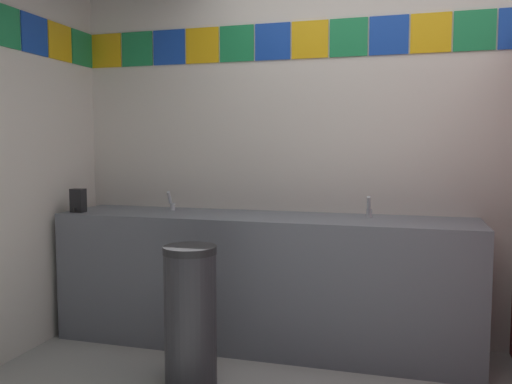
% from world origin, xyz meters
% --- Properties ---
extents(wall_back, '(4.34, 0.09, 2.65)m').
position_xyz_m(wall_back, '(-0.00, 1.45, 1.33)').
color(wall_back, silver).
rests_on(wall_back, ground_plane).
extents(vanity_counter, '(2.70, 0.56, 0.86)m').
position_xyz_m(vanity_counter, '(-0.77, 1.13, 0.44)').
color(vanity_counter, slate).
rests_on(vanity_counter, ground_plane).
extents(faucet_left, '(0.04, 0.10, 0.14)m').
position_xyz_m(faucet_left, '(-1.44, 1.22, 0.91)').
color(faucet_left, silver).
rests_on(faucet_left, vanity_counter).
extents(faucet_right, '(0.04, 0.10, 0.14)m').
position_xyz_m(faucet_right, '(-0.09, 1.22, 0.91)').
color(faucet_right, silver).
rests_on(faucet_right, vanity_counter).
extents(soap_dispenser, '(0.09, 0.09, 0.16)m').
position_xyz_m(soap_dispenser, '(-2.02, 0.97, 0.94)').
color(soap_dispenser, black).
rests_on(soap_dispenser, vanity_counter).
extents(trash_bin, '(0.29, 0.29, 0.77)m').
position_xyz_m(trash_bin, '(-0.98, 0.45, 0.39)').
color(trash_bin, '#333338').
rests_on(trash_bin, ground_plane).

